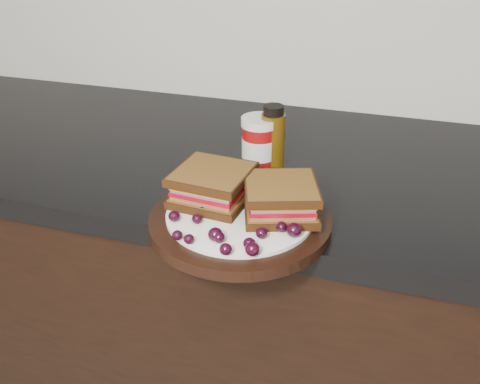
% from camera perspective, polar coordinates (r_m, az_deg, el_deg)
% --- Properties ---
extents(base_cabinets, '(3.96, 0.58, 0.86)m').
position_cam_1_polar(base_cabinets, '(1.34, -0.96, -14.26)').
color(base_cabinets, black).
rests_on(base_cabinets, ground_plane).
extents(countertop, '(3.98, 0.60, 0.04)m').
position_cam_1_polar(countertop, '(1.08, -1.15, 3.42)').
color(countertop, black).
rests_on(countertop, base_cabinets).
extents(plate, '(0.28, 0.28, 0.02)m').
position_cam_1_polar(plate, '(0.82, 0.00, -3.11)').
color(plate, black).
rests_on(plate, countertop).
extents(sandwich_left, '(0.12, 0.12, 0.05)m').
position_cam_1_polar(sandwich_left, '(0.84, -2.95, 0.73)').
color(sandwich_left, brown).
rests_on(sandwich_left, plate).
extents(sandwich_right, '(0.14, 0.14, 0.05)m').
position_cam_1_polar(sandwich_right, '(0.81, 4.35, -0.68)').
color(sandwich_right, brown).
rests_on(sandwich_right, plate).
extents(grape_0, '(0.02, 0.02, 0.02)m').
position_cam_1_polar(grape_0, '(0.80, -7.04, -2.56)').
color(grape_0, black).
rests_on(grape_0, plate).
extents(grape_1, '(0.02, 0.02, 0.01)m').
position_cam_1_polar(grape_1, '(0.79, -4.61, -2.86)').
color(grape_1, black).
rests_on(grape_1, plate).
extents(grape_2, '(0.02, 0.02, 0.01)m').
position_cam_1_polar(grape_2, '(0.75, -6.70, -4.60)').
color(grape_2, black).
rests_on(grape_2, plate).
extents(grape_3, '(0.02, 0.02, 0.01)m').
position_cam_1_polar(grape_3, '(0.75, -5.47, -5.01)').
color(grape_3, black).
rests_on(grape_3, plate).
extents(grape_4, '(0.02, 0.02, 0.02)m').
position_cam_1_polar(grape_4, '(0.75, -2.65, -4.53)').
color(grape_4, black).
rests_on(grape_4, plate).
extents(grape_5, '(0.02, 0.02, 0.02)m').
position_cam_1_polar(grape_5, '(0.74, -2.25, -4.85)').
color(grape_5, black).
rests_on(grape_5, plate).
extents(grape_6, '(0.02, 0.02, 0.02)m').
position_cam_1_polar(grape_6, '(0.72, -1.53, -6.12)').
color(grape_6, black).
rests_on(grape_6, plate).
extents(grape_7, '(0.02, 0.02, 0.02)m').
position_cam_1_polar(grape_7, '(0.72, 1.32, -6.12)').
color(grape_7, black).
rests_on(grape_7, plate).
extents(grape_8, '(0.02, 0.02, 0.02)m').
position_cam_1_polar(grape_8, '(0.73, 1.00, -5.51)').
color(grape_8, black).
rests_on(grape_8, plate).
extents(grape_9, '(0.02, 0.02, 0.02)m').
position_cam_1_polar(grape_9, '(0.75, 2.31, -4.39)').
color(grape_9, black).
rests_on(grape_9, plate).
extents(grape_10, '(0.02, 0.02, 0.02)m').
position_cam_1_polar(grape_10, '(0.76, 5.78, -4.03)').
color(grape_10, black).
rests_on(grape_10, plate).
extents(grape_11, '(0.02, 0.02, 0.02)m').
position_cam_1_polar(grape_11, '(0.77, 4.46, -3.71)').
color(grape_11, black).
rests_on(grape_11, plate).
extents(grape_12, '(0.02, 0.02, 0.02)m').
position_cam_1_polar(grape_12, '(0.78, 6.13, -3.20)').
color(grape_12, black).
rests_on(grape_12, plate).
extents(grape_13, '(0.02, 0.02, 0.02)m').
position_cam_1_polar(grape_13, '(0.81, 6.82, -1.79)').
color(grape_13, black).
rests_on(grape_13, plate).
extents(grape_14, '(0.02, 0.02, 0.02)m').
position_cam_1_polar(grape_14, '(0.82, 5.47, -1.29)').
color(grape_14, black).
rests_on(grape_14, plate).
extents(grape_15, '(0.02, 0.02, 0.02)m').
position_cam_1_polar(grape_15, '(0.82, 2.77, -1.18)').
color(grape_15, black).
rests_on(grape_15, plate).
extents(grape_16, '(0.02, 0.02, 0.02)m').
position_cam_1_polar(grape_16, '(0.86, -2.15, 0.37)').
color(grape_16, black).
rests_on(grape_16, plate).
extents(grape_17, '(0.02, 0.02, 0.02)m').
position_cam_1_polar(grape_17, '(0.85, -2.95, 0.02)').
color(grape_17, black).
rests_on(grape_17, plate).
extents(grape_18, '(0.02, 0.02, 0.02)m').
position_cam_1_polar(grape_18, '(0.85, -4.82, -0.07)').
color(grape_18, black).
rests_on(grape_18, plate).
extents(grape_19, '(0.02, 0.02, 0.02)m').
position_cam_1_polar(grape_19, '(0.85, -4.80, -0.40)').
color(grape_19, black).
rests_on(grape_19, plate).
extents(grape_20, '(0.02, 0.02, 0.01)m').
position_cam_1_polar(grape_20, '(0.81, -3.99, -2.00)').
color(grape_20, black).
rests_on(grape_20, plate).
extents(grape_21, '(0.02, 0.02, 0.02)m').
position_cam_1_polar(grape_21, '(0.85, -2.63, -0.35)').
color(grape_21, black).
rests_on(grape_21, plate).
extents(grape_22, '(0.02, 0.02, 0.02)m').
position_cam_1_polar(grape_22, '(0.83, -3.77, -0.93)').
color(grape_22, black).
rests_on(grape_22, plate).
extents(grape_23, '(0.02, 0.02, 0.02)m').
position_cam_1_polar(grape_23, '(0.86, -5.56, -0.06)').
color(grape_23, black).
rests_on(grape_23, plate).
extents(condiment_jar, '(0.07, 0.07, 0.10)m').
position_cam_1_polar(condiment_jar, '(0.99, 2.07, 5.23)').
color(condiment_jar, maroon).
rests_on(condiment_jar, countertop).
extents(oil_bottle, '(0.05, 0.05, 0.12)m').
position_cam_1_polar(oil_bottle, '(0.98, 3.51, 5.80)').
color(oil_bottle, '#493007').
rests_on(oil_bottle, countertop).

